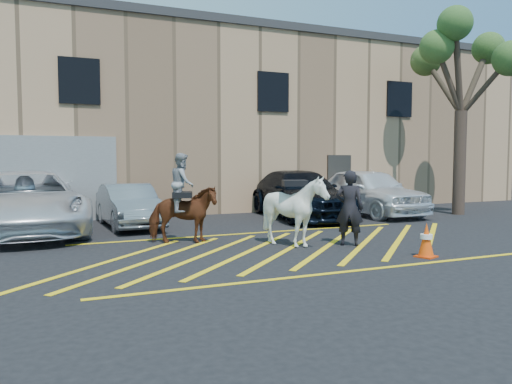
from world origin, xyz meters
name	(u,v)px	position (x,y,z in m)	size (l,w,h in m)	color
ground	(284,247)	(0.00, 0.00, 0.00)	(90.00, 90.00, 0.00)	black
car_white_pickup	(26,202)	(-5.64, 4.61, 0.87)	(2.88, 6.24, 1.73)	silver
car_silver_sedan	(129,206)	(-2.81, 4.87, 0.65)	(1.38, 3.95, 1.30)	gray
car_blue_suv	(300,194)	(3.07, 4.92, 0.82)	(2.29, 5.62, 1.63)	black
car_white_suv	(369,191)	(5.82, 4.67, 0.86)	(2.03, 5.05, 1.72)	white
handler	(349,208)	(1.50, -0.49, 0.90)	(0.66, 0.43, 1.80)	black
warehouse	(165,123)	(-0.01, 11.99, 3.65)	(32.42, 10.20, 7.30)	tan
hatching_zone	(290,248)	(0.00, -0.30, 0.01)	(12.60, 5.12, 0.01)	yellow
mounted_bay	(183,207)	(-2.08, 1.38, 0.90)	(1.83, 1.25, 2.21)	#5F2A16
saddled_white	(295,211)	(0.23, -0.10, 0.85)	(1.78, 1.89, 1.69)	white
traffic_cone	(426,240)	(2.20, -2.31, 0.37)	(0.49, 0.49, 0.73)	red
tree	(462,58)	(8.92, 3.44, 5.69)	(3.99, 4.37, 7.31)	#48342B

